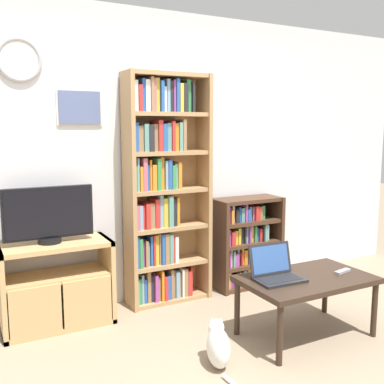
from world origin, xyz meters
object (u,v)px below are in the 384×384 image
remote_near_laptop (342,271)px  coffee_table (306,283)px  cat (218,346)px  television (48,215)px  laptop (275,271)px  bookshelf_tall (162,190)px  tv_stand (57,285)px  bookshelf_short (244,244)px

remote_near_laptop → coffee_table: bearing=68.9°
cat → coffee_table: bearing=23.7°
television → remote_near_laptop: bearing=-29.6°
television → laptop: 1.79m
bookshelf_tall → coffee_table: bookshelf_tall is taller
bookshelf_tall → coffee_table: 1.46m
tv_stand → television: (-0.04, 0.03, 0.57)m
tv_stand → cat: 1.40m
bookshelf_short → laptop: (-0.44, -1.06, 0.10)m
television → bookshelf_short: bearing=1.6°
tv_stand → laptop: 1.71m
bookshelf_tall → bookshelf_short: (0.87, -0.02, -0.59)m
laptop → remote_near_laptop: (0.55, -0.12, -0.05)m
remote_near_laptop → cat: 1.18m
bookshelf_short → cat: bearing=-130.2°
coffee_table → cat: bearing=-175.0°
television → bookshelf_tall: 1.01m
bookshelf_short → laptop: bearing=-112.5°
bookshelf_tall → remote_near_laptop: (0.99, -1.20, -0.55)m
television → coffee_table: 2.05m
coffee_table → bookshelf_tall: bearing=120.4°
tv_stand → coffee_table: (1.63, -1.05, 0.08)m
bookshelf_tall → cat: (-0.14, -1.22, -0.88)m
remote_near_laptop → cat: (-1.13, -0.02, -0.33)m
laptop → cat: 0.71m
bookshelf_short → tv_stand: bearing=-177.4°
television → remote_near_laptop: (1.99, -1.13, -0.43)m
tv_stand → television: 0.57m
laptop → cat: laptop is taller
bookshelf_tall → coffee_table: (0.67, -1.15, -0.61)m
tv_stand → cat: size_ratio=1.63×
bookshelf_short → remote_near_laptop: size_ratio=5.38×
bookshelf_short → cat: (-1.01, -1.20, -0.29)m
bookshelf_short → coffee_table: (-0.20, -1.13, -0.02)m
cat → remote_near_laptop: bearing=19.6°
coffee_table → laptop: bearing=163.3°
laptop → cat: (-0.58, -0.14, -0.39)m
coffee_table → remote_near_laptop: size_ratio=5.95×
tv_stand → bookshelf_tall: bookshelf_tall is taller
bookshelf_tall → bookshelf_short: bearing=-1.3°
television → cat: size_ratio=1.31×
remote_near_laptop → bookshelf_short: bearing=-6.1°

